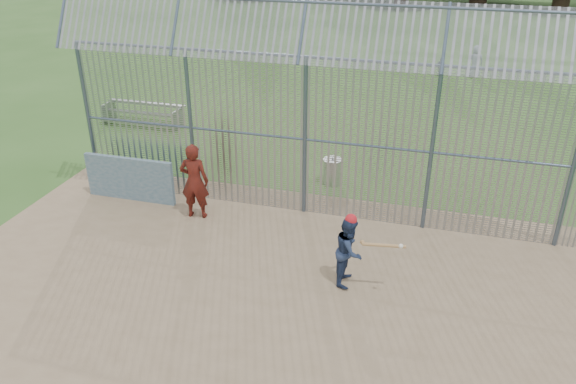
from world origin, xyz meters
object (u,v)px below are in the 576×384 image
(dugout_wall, at_px, (130,179))
(bleacher, at_px, (143,114))
(onlooker, at_px, (194,181))
(trash_can, at_px, (332,171))
(batter, at_px, (349,251))

(dugout_wall, distance_m, bleacher, 5.97)
(dugout_wall, bearing_deg, onlooker, -10.43)
(dugout_wall, relative_size, onlooker, 1.28)
(bleacher, bearing_deg, trash_can, -21.15)
(onlooker, bearing_deg, dugout_wall, -17.90)
(batter, relative_size, trash_can, 1.82)
(onlooker, xyz_separation_m, trash_can, (2.91, 2.82, -0.62))
(dugout_wall, height_order, batter, batter)
(batter, height_order, onlooker, onlooker)
(trash_can, xyz_separation_m, bleacher, (-7.56, 2.93, 0.03))
(trash_can, bearing_deg, batter, -74.33)
(dugout_wall, distance_m, onlooker, 2.12)
(onlooker, distance_m, trash_can, 4.10)
(trash_can, bearing_deg, dugout_wall, -153.76)
(bleacher, bearing_deg, batter, -40.22)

